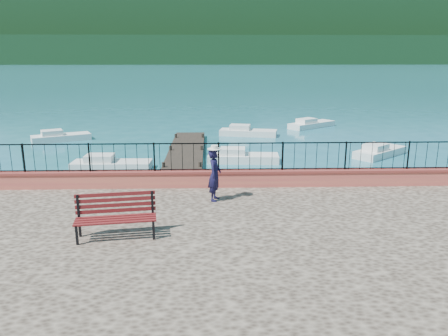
{
  "coord_description": "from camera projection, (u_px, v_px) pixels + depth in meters",
  "views": [
    {
      "loc": [
        -0.58,
        -10.87,
        5.63
      ],
      "look_at": [
        -0.17,
        2.0,
        2.3
      ],
      "focal_mm": 35.0,
      "sensor_mm": 36.0,
      "label": 1
    }
  ],
  "objects": [
    {
      "name": "companion_hill",
      "position": [
        381.0,
        60.0,
        560.64
      ],
      "size": [
        448.0,
        384.0,
        180.0
      ],
      "primitive_type": "ellipsoid",
      "color": "#142D23",
      "rests_on": "ground"
    },
    {
      "name": "boat_4",
      "position": [
        248.0,
        130.0,
        31.52
      ],
      "size": [
        4.25,
        2.13,
        0.8
      ],
      "primitive_type": "cube",
      "rotation": [
        0.0,
        0.0,
        -0.21
      ],
      "color": "silver",
      "rests_on": "ground"
    },
    {
      "name": "foothills",
      "position": [
        210.0,
        35.0,
        354.83
      ],
      "size": [
        900.0,
        120.0,
        44.0
      ],
      "primitive_type": "cube",
      "color": "black",
      "rests_on": "ground"
    },
    {
      "name": "parapet",
      "position": [
        227.0,
        178.0,
        15.15
      ],
      "size": [
        28.0,
        0.46,
        0.58
      ],
      "primitive_type": "cube",
      "color": "#C76448",
      "rests_on": "promenade"
    },
    {
      "name": "boat_2",
      "position": [
        380.0,
        149.0,
        25.1
      ],
      "size": [
        3.69,
        3.36,
        0.8
      ],
      "primitive_type": "cube",
      "rotation": [
        0.0,
        0.0,
        0.69
      ],
      "color": "silver",
      "rests_on": "ground"
    },
    {
      "name": "far_forest",
      "position": [
        211.0,
        50.0,
        300.01
      ],
      "size": [
        900.0,
        60.0,
        18.0
      ],
      "primitive_type": "cube",
      "color": "black",
      "rests_on": "ground"
    },
    {
      "name": "ground",
      "position": [
        232.0,
        267.0,
        11.95
      ],
      "size": [
        2000.0,
        2000.0,
        0.0
      ],
      "primitive_type": "plane",
      "color": "#19596B",
      "rests_on": "ground"
    },
    {
      "name": "person",
      "position": [
        215.0,
        175.0,
        13.57
      ],
      "size": [
        0.51,
        0.67,
        1.64
      ],
      "primitive_type": "imported",
      "rotation": [
        0.0,
        0.0,
        1.36
      ],
      "color": "black",
      "rests_on": "promenade"
    },
    {
      "name": "boat_3",
      "position": [
        61.0,
        135.0,
        29.61
      ],
      "size": [
        3.96,
        2.82,
        0.8
      ],
      "primitive_type": "cube",
      "rotation": [
        0.0,
        0.0,
        0.45
      ],
      "color": "silver",
      "rests_on": "ground"
    },
    {
      "name": "boat_5",
      "position": [
        312.0,
        122.0,
        35.13
      ],
      "size": [
        4.23,
        3.59,
        0.8
      ],
      "primitive_type": "cube",
      "rotation": [
        0.0,
        0.0,
        0.63
      ],
      "color": "silver",
      "rests_on": "ground"
    },
    {
      "name": "boat_0",
      "position": [
        112.0,
        162.0,
        22.12
      ],
      "size": [
        3.98,
        1.37,
        0.8
      ],
      "primitive_type": "cube",
      "rotation": [
        0.0,
        0.0,
        -0.02
      ],
      "color": "silver",
      "rests_on": "ground"
    },
    {
      "name": "park_bench",
      "position": [
        116.0,
        225.0,
        10.88
      ],
      "size": [
        2.05,
        0.92,
        1.1
      ],
      "rotation": [
        0.0,
        0.0,
        0.14
      ],
      "color": "black",
      "rests_on": "promenade"
    },
    {
      "name": "boat_1",
      "position": [
        243.0,
        155.0,
        23.68
      ],
      "size": [
        3.9,
        1.59,
        0.8
      ],
      "primitive_type": "cube",
      "rotation": [
        0.0,
        0.0,
        -0.08
      ],
      "color": "silver",
      "rests_on": "ground"
    },
    {
      "name": "dock",
      "position": [
        184.0,
        161.0,
        23.46
      ],
      "size": [
        2.0,
        16.0,
        0.3
      ],
      "primitive_type": "cube",
      "color": "#2D231C",
      "rests_on": "ground"
    },
    {
      "name": "railing",
      "position": [
        227.0,
        157.0,
        14.96
      ],
      "size": [
        27.0,
        0.05,
        0.95
      ],
      "primitive_type": "cube",
      "color": "black",
      "rests_on": "parapet"
    },
    {
      "name": "hat",
      "position": [
        214.0,
        147.0,
        13.35
      ],
      "size": [
        0.44,
        0.44,
        0.12
      ],
      "primitive_type": "cylinder",
      "color": "silver",
      "rests_on": "person"
    }
  ]
}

